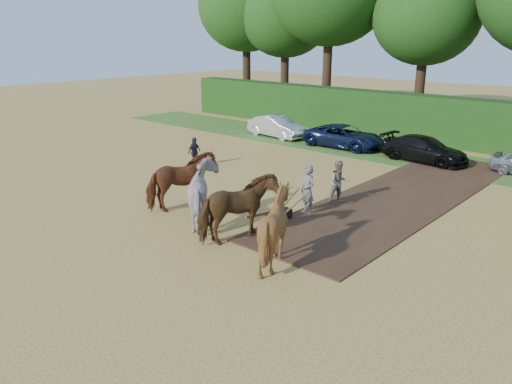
{
  "coord_description": "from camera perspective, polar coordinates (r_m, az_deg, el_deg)",
  "views": [
    {
      "loc": [
        10.41,
        -12.54,
        6.75
      ],
      "look_at": [
        -0.74,
        -0.0,
        1.4
      ],
      "focal_mm": 35.0,
      "sensor_mm": 36.0,
      "label": 1
    }
  ],
  "objects": [
    {
      "name": "earth_strip",
      "position": [
        22.51,
        16.34,
        -0.44
      ],
      "size": [
        4.5,
        17.0,
        0.05
      ],
      "primitive_type": "cube",
      "color": "#472D1C",
      "rests_on": "ground"
    },
    {
      "name": "parked_cars",
      "position": [
        28.21,
        24.16,
        3.73
      ],
      "size": [
        30.85,
        3.05,
        1.44
      ],
      "color": "silver",
      "rests_on": "ground"
    },
    {
      "name": "grass_verge",
      "position": [
        29.3,
        19.71,
        3.35
      ],
      "size": [
        50.0,
        5.0,
        0.03
      ],
      "primitive_type": "cube",
      "color": "#38601E",
      "rests_on": "ground"
    },
    {
      "name": "ground",
      "position": [
        17.64,
        1.82,
        -4.82
      ],
      "size": [
        120.0,
        120.0,
        0.0
      ],
      "primitive_type": "plane",
      "color": "gold",
      "rests_on": "ground"
    },
    {
      "name": "spectator_near",
      "position": [
        20.79,
        9.48,
        1.1
      ],
      "size": [
        1.05,
        1.11,
        1.81
      ],
      "primitive_type": "imported",
      "rotation": [
        0.0,
        0.0,
        1.0
      ],
      "color": "#9E917C",
      "rests_on": "ground"
    },
    {
      "name": "plough_team",
      "position": [
        17.43,
        -3.64,
        -1.09
      ],
      "size": [
        8.06,
        5.81,
        2.33
      ],
      "color": "brown",
      "rests_on": "ground"
    },
    {
      "name": "hedgerow",
      "position": [
        33.16,
        23.0,
        7.18
      ],
      "size": [
        46.0,
        1.6,
        3.0
      ],
      "primitive_type": "cube",
      "color": "#14380F",
      "rests_on": "ground"
    },
    {
      "name": "spectator_far",
      "position": [
        26.57,
        -7.06,
        4.56
      ],
      "size": [
        0.48,
        0.95,
        1.56
      ],
      "primitive_type": "imported",
      "rotation": [
        0.0,
        0.0,
        1.69
      ],
      "color": "#252631",
      "rests_on": "ground"
    }
  ]
}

